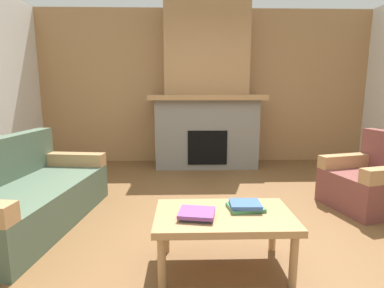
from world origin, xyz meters
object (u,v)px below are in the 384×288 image
(armchair, at_px, (371,182))
(coffee_table, at_px, (224,220))
(fireplace, at_px, (206,98))
(couch, at_px, (25,197))

(armchair, height_order, coffee_table, armchair)
(fireplace, bearing_deg, armchair, -49.93)
(couch, bearing_deg, fireplace, 51.02)
(fireplace, xyz_separation_m, coffee_table, (-0.09, -3.17, -0.79))
(armchair, bearing_deg, fireplace, 130.07)
(couch, height_order, coffee_table, couch)
(fireplace, xyz_separation_m, armchair, (1.71, -2.03, -0.87))
(fireplace, height_order, couch, fireplace)
(couch, xyz_separation_m, coffee_table, (1.83, -0.78, 0.09))
(fireplace, xyz_separation_m, couch, (-1.93, -2.38, -0.88))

